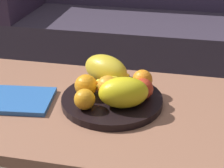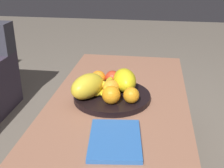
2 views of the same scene
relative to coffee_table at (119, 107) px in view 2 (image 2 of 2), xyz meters
The scene contains 11 objects.
coffee_table is the anchor object (origin of this frame).
fruit_bowl 0.07m from the coffee_table, 117.04° to the left, with size 0.35×0.35×0.03m, color black.
melon_large_front 0.13m from the coffee_table, 32.67° to the right, with size 0.16×0.10×0.10m, color yellow.
melon_smaller_beside 0.19m from the coffee_table, 114.43° to the left, with size 0.18×0.11×0.11m, color yellow.
orange_front 0.12m from the coffee_table, 134.39° to the left, with size 0.08×0.08×0.08m, color orange.
orange_left 0.15m from the coffee_table, 144.27° to the right, with size 0.07×0.07×0.07m, color orange.
orange_right 0.15m from the coffee_table, 168.50° to the left, with size 0.08×0.08×0.08m, color orange.
orange_back 0.17m from the coffee_table, 55.22° to the left, with size 0.07×0.07×0.07m, color orange.
apple_left 0.14m from the coffee_table, 26.26° to the left, with size 0.07×0.07×0.07m, color red.
banana_bunch 0.12m from the coffee_table, 97.88° to the left, with size 0.16×0.14×0.06m.
magazine 0.35m from the coffee_table, behind, with size 0.25×0.18×0.02m, color #2D66BA.
Camera 2 is at (-1.20, -0.14, 1.04)m, focal length 46.99 mm.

